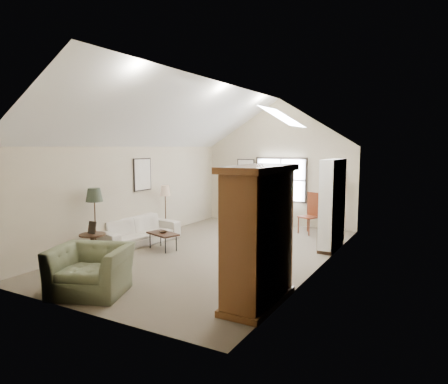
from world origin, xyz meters
The scene contains 18 objects.
room_shell centered at (0.00, 0.00, 3.21)m, with size 5.01×8.01×4.00m.
window centered at (0.10, 3.96, 1.45)m, with size 1.72×0.08×1.42m, color black.
skylight centered at (1.30, 0.90, 3.22)m, with size 0.80×1.20×0.52m, color white, non-canonical shape.
wall_art centered at (-1.88, 1.94, 1.73)m, with size 1.97×3.71×0.88m.
armoire centered at (2.18, -2.40, 1.10)m, with size 0.60×1.50×2.20m, color brown.
tv_alcove centered at (2.34, 1.60, 1.15)m, with size 0.32×1.30×2.10m, color white.
media_console centered at (2.32, 1.60, 0.30)m, with size 0.34×1.18×0.60m, color #382316.
tv_panel centered at (2.32, 1.60, 0.92)m, with size 0.05×0.90×0.55m, color black.
sofa centered at (-2.19, -0.26, 0.34)m, with size 2.30×0.90×0.67m, color beige.
armchair_near centered at (-0.52, -3.35, 0.40)m, with size 1.24×1.08×0.81m, color #60694A.
armchair_far centered at (-0.35, 3.70, 0.42)m, with size 0.89×0.92×0.84m, color #535A3F.
coffee_table centered at (-1.23, -0.44, 0.21)m, with size 0.81×0.45×0.42m, color #351D15.
bowl centered at (-1.23, -0.44, 0.44)m, with size 0.19×0.19×0.05m, color #3B2418.
side_table centered at (-2.09, -1.86, 0.29)m, with size 0.58×0.58×0.58m, color #3D2219.
side_chair centered at (1.31, 3.05, 0.59)m, with size 0.46×0.46×1.19m, color maroon.
tripod_lamp centered at (1.86, 3.45, 1.01)m, with size 0.59×0.59×2.02m, color silver, non-canonical shape.
dark_lamp centered at (-2.20, -1.66, 0.80)m, with size 0.38×0.38×1.60m, color #262D1F, non-canonical shape.
tan_lamp centered at (-2.20, 0.94, 0.72)m, with size 0.29×0.29×1.44m, color #A08067, non-canonical shape.
Camera 1 is at (4.69, -8.03, 2.49)m, focal length 32.00 mm.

